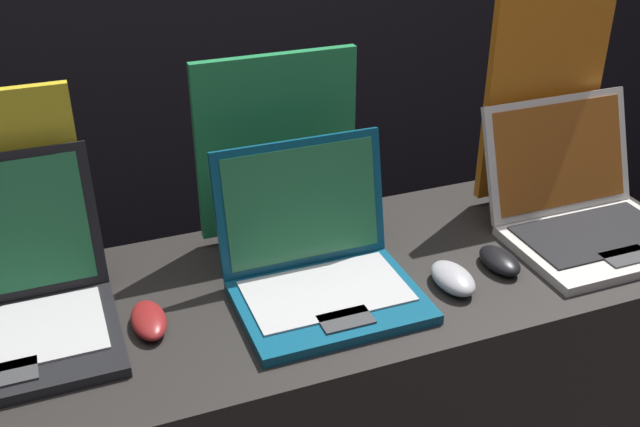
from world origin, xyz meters
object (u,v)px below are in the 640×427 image
object	(u,v)px
promo_stand_back	(542,105)
mouse_back	(500,260)
promo_stand_middle	(277,153)
laptop_middle	(318,262)
mouse_middle	(453,278)
mouse_front	(149,320)
laptop_back	(584,207)

from	to	relation	value
promo_stand_back	mouse_back	bearing A→B (deg)	-134.56
promo_stand_middle	laptop_middle	bearing A→B (deg)	-90.00
laptop_middle	mouse_back	distance (m)	0.37
promo_stand_middle	promo_stand_back	world-z (taller)	promo_stand_back
promo_stand_back	laptop_middle	bearing A→B (deg)	-162.94
mouse_middle	promo_stand_back	xyz separation A→B (m)	(0.36, 0.27, 0.21)
laptop_middle	mouse_back	size ratio (longest dim) A/B	3.05
laptop_middle	promo_stand_back	bearing A→B (deg)	17.06
mouse_front	promo_stand_middle	size ratio (longest dim) A/B	0.30
laptop_middle	promo_stand_back	distance (m)	0.66
mouse_middle	mouse_back	size ratio (longest dim) A/B	1.07
laptop_middle	mouse_middle	size ratio (longest dim) A/B	2.84
mouse_middle	promo_stand_middle	xyz separation A→B (m)	(-0.24, 0.32, 0.17)
mouse_middle	mouse_back	xyz separation A→B (m)	(0.12, 0.03, -0.00)
promo_stand_middle	laptop_back	size ratio (longest dim) A/B	1.09
laptop_middle	mouse_back	bearing A→B (deg)	-9.18
mouse_front	promo_stand_middle	xyz separation A→B (m)	(0.32, 0.24, 0.17)
mouse_middle	laptop_back	bearing A→B (deg)	13.02
laptop_middle	laptop_back	bearing A→B (deg)	-0.06
laptop_middle	laptop_back	distance (m)	0.61
mouse_front	mouse_middle	bearing A→B (deg)	-8.32
laptop_middle	promo_stand_back	size ratio (longest dim) A/B	0.71
promo_stand_middle	laptop_back	distance (m)	0.67
mouse_middle	mouse_back	bearing A→B (deg)	11.88
promo_stand_middle	mouse_back	bearing A→B (deg)	-38.75
laptop_back	mouse_back	distance (m)	0.25
mouse_middle	promo_stand_back	distance (m)	0.50
mouse_front	mouse_back	xyz separation A→B (m)	(0.69, -0.06, 0.00)
laptop_middle	promo_stand_middle	xyz separation A→B (m)	(-0.00, 0.24, 0.13)
promo_stand_back	laptop_back	bearing A→B (deg)	-90.00
mouse_front	laptop_middle	bearing A→B (deg)	0.34
mouse_back	promo_stand_back	world-z (taller)	promo_stand_back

